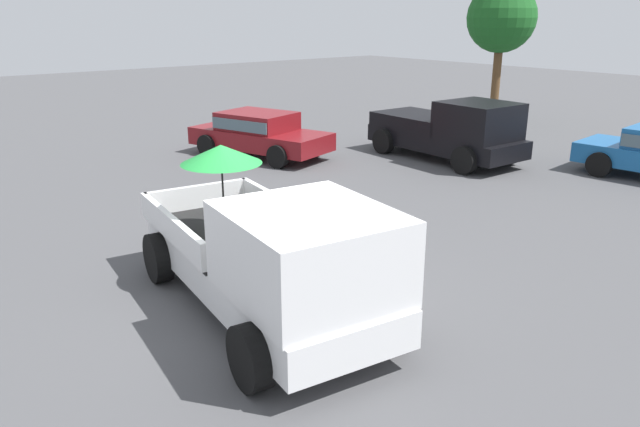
# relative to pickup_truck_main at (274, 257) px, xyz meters

# --- Properties ---
(ground_plane) EXTENTS (80.00, 80.00, 0.00)m
(ground_plane) POSITION_rel_pickup_truck_main_xyz_m (-0.44, 0.07, -0.97)
(ground_plane) COLOR #4C4C4F
(pickup_truck_main) EXTENTS (5.26, 2.80, 2.30)m
(pickup_truck_main) POSITION_rel_pickup_truck_main_xyz_m (0.00, 0.00, 0.00)
(pickup_truck_main) COLOR black
(pickup_truck_main) RESTS_ON ground
(pickup_truck_red) EXTENTS (4.86, 2.30, 1.80)m
(pickup_truck_red) POSITION_rel_pickup_truck_main_xyz_m (-4.95, 9.69, -0.09)
(pickup_truck_red) COLOR black
(pickup_truck_red) RESTS_ON ground
(parked_sedan_far) EXTENTS (4.63, 2.94, 1.33)m
(parked_sedan_far) POSITION_rel_pickup_truck_main_xyz_m (-8.87, 5.61, -0.23)
(parked_sedan_far) COLOR black
(parked_sedan_far) RESTS_ON ground
(tree_by_lot) EXTENTS (2.61, 2.61, 5.28)m
(tree_by_lot) POSITION_rel_pickup_truck_main_xyz_m (-8.10, 16.14, 2.96)
(tree_by_lot) COLOR brown
(tree_by_lot) RESTS_ON ground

